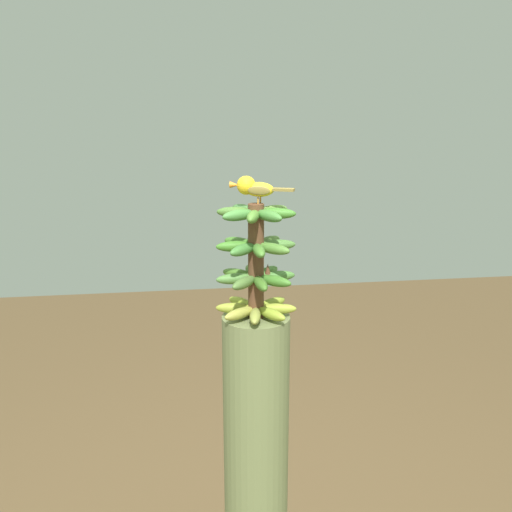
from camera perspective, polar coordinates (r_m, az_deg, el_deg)
name	(u,v)px	position (r m, az deg, el deg)	size (l,w,h in m)	color
banana_tree	(256,486)	(2.09, 0.00, -21.71)	(0.21, 0.21, 1.21)	olive
banana_bunch	(256,262)	(1.74, 0.02, -0.58)	(0.25, 0.25, 0.35)	brown
perched_bird	(254,188)	(1.71, -0.23, 6.76)	(0.09, 0.19, 0.08)	#C68933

